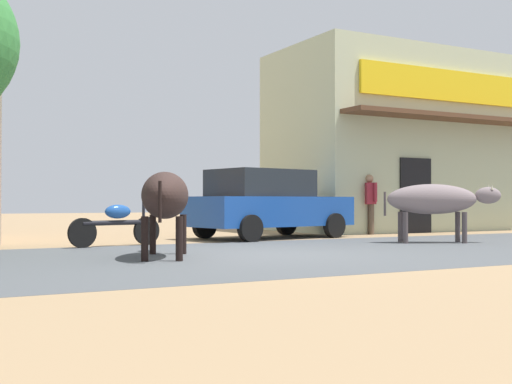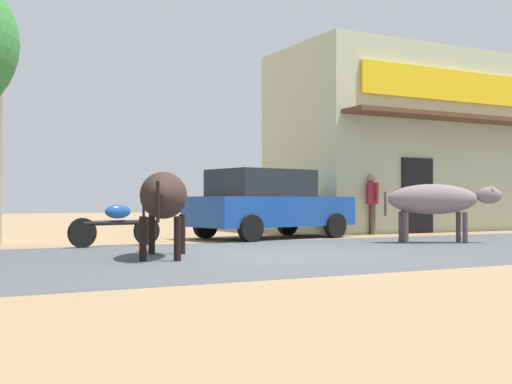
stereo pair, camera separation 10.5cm
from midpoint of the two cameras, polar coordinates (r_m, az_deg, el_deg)
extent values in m
plane|color=#997B56|center=(11.24, 0.54, -5.35)|extent=(80.00, 80.00, 0.00)
cube|color=#4C4F53|center=(11.24, 0.54, -5.34)|extent=(72.00, 6.47, 0.00)
cube|color=#B8C09A|center=(21.65, 12.34, 4.06)|extent=(7.75, 4.11, 5.42)
cube|color=yellow|center=(20.28, 16.23, 8.72)|extent=(6.20, 0.10, 0.90)
cube|color=brown|center=(19.87, 17.02, 6.07)|extent=(7.44, 0.90, 0.12)
cube|color=black|center=(19.24, 13.72, -0.29)|extent=(1.10, 0.06, 2.10)
cube|color=#184395|center=(16.15, 1.45, -1.65)|extent=(4.26, 2.47, 0.70)
cube|color=#1E2328|center=(15.97, 0.62, 0.75)|extent=(2.46, 2.00, 0.64)
cylinder|color=black|center=(17.68, 2.87, -2.70)|extent=(0.62, 0.29, 0.60)
cylinder|color=black|center=(16.39, 6.94, -2.85)|extent=(0.62, 0.29, 0.60)
cylinder|color=black|center=(16.09, -4.14, -2.89)|extent=(0.62, 0.29, 0.60)
cylinder|color=black|center=(14.66, -0.25, -3.11)|extent=(0.62, 0.29, 0.60)
cylinder|color=black|center=(13.92, -9.07, -3.28)|extent=(0.58, 0.20, 0.57)
cylinder|color=black|center=(13.25, -14.34, -3.39)|extent=(0.58, 0.20, 0.57)
cylinder|color=black|center=(13.56, -11.64, -2.57)|extent=(1.40, 0.39, 0.10)
ellipsoid|color=#1E4C99|center=(13.58, -11.45, -1.64)|extent=(0.60, 0.35, 0.28)
cylinder|color=black|center=(13.87, -9.32, -1.42)|extent=(0.06, 0.06, 0.60)
ellipsoid|color=#30211D|center=(10.73, -7.56, -0.29)|extent=(1.51, 2.15, 0.75)
ellipsoid|color=#30211D|center=(11.99, -7.10, 0.11)|extent=(0.49, 0.63, 0.36)
cone|color=beige|center=(12.05, -7.56, 0.96)|extent=(0.06, 0.06, 0.12)
cone|color=beige|center=(12.04, -6.61, 0.96)|extent=(0.06, 0.06, 0.12)
cylinder|color=black|center=(11.42, -8.60, -3.59)|extent=(0.11, 0.11, 0.67)
cylinder|color=black|center=(11.39, -6.03, -3.60)|extent=(0.11, 0.11, 0.67)
cylinder|color=black|center=(10.11, -9.30, -3.95)|extent=(0.11, 0.11, 0.67)
cylinder|color=black|center=(10.07, -6.40, -3.97)|extent=(0.11, 0.11, 0.67)
cylinder|color=black|center=(9.66, -8.04, -0.83)|extent=(0.05, 0.05, 0.60)
ellipsoid|color=slate|center=(14.84, 14.98, -0.59)|extent=(2.01, 1.44, 0.64)
ellipsoid|color=slate|center=(15.22, 19.39, -0.27)|extent=(0.63, 0.50, 0.36)
cone|color=beige|center=(15.33, 19.43, 0.40)|extent=(0.06, 0.06, 0.12)
cone|color=beige|center=(15.14, 19.70, 0.41)|extent=(0.06, 0.06, 0.12)
cylinder|color=#494041|center=(15.24, 17.04, -2.86)|extent=(0.11, 0.11, 0.66)
cylinder|color=#494041|center=(14.82, 17.56, -2.92)|extent=(0.11, 0.11, 0.66)
cylinder|color=#494041|center=(14.90, 12.43, -2.93)|extent=(0.11, 0.11, 0.66)
cylinder|color=#494041|center=(14.48, 12.84, -2.99)|extent=(0.11, 0.11, 0.66)
cylinder|color=#494041|center=(14.59, 11.15, -0.99)|extent=(0.05, 0.05, 0.52)
cylinder|color=brown|center=(18.28, 9.73, -2.30)|extent=(0.14, 0.14, 0.81)
cylinder|color=brown|center=(18.14, 10.08, -2.31)|extent=(0.14, 0.14, 0.81)
cube|color=maroon|center=(18.21, 9.90, -0.12)|extent=(0.38, 0.46, 0.57)
sphere|color=tan|center=(18.21, 9.90, 1.13)|extent=(0.22, 0.22, 0.22)
cylinder|color=maroon|center=(18.41, 9.41, -0.04)|extent=(0.09, 0.09, 0.52)
cylinder|color=maroon|center=(18.00, 10.41, -0.02)|extent=(0.09, 0.09, 0.52)
camera|label=1|loc=(0.05, -89.78, 0.00)|focal=47.02mm
camera|label=2|loc=(0.05, 90.22, 0.00)|focal=47.02mm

